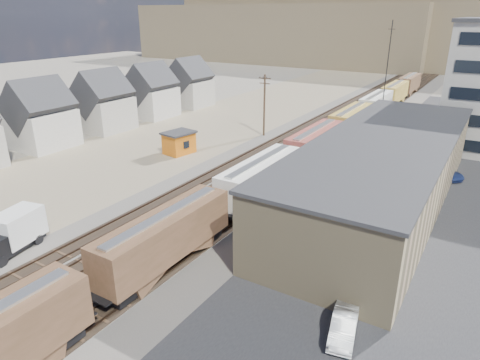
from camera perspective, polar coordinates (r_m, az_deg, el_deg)
The scene contains 15 objects.
ground at distance 36.20m, azimuth -17.79°, elevation -11.66°, with size 300.00×300.00×0.00m, color #6B6356.
ballast_bed at distance 75.42m, azimuth 11.84°, elevation 6.31°, with size 18.00×200.00×0.06m, color #4C4742.
dirt_yard at distance 76.06m, azimuth -5.23°, elevation 6.79°, with size 24.00×180.00×0.03m, color #826F59.
asphalt_lot at distance 57.14m, azimuth 27.35°, elevation -0.61°, with size 26.00×120.00×0.04m, color #232326.
rail_tracks at distance 75.58m, azimuth 11.45°, elevation 6.44°, with size 11.40×200.00×0.24m.
freight_train at distance 65.60m, azimuth 12.47°, elevation 6.51°, with size 3.00×119.74×4.46m.
warehouse at distance 47.38m, azimuth 18.50°, elevation 1.21°, with size 12.40×40.40×7.25m.
utility_pole_north at distance 70.45m, azimuth 3.27°, elevation 10.08°, with size 2.20×0.32×10.00m.
radio_mast at distance 81.51m, azimuth 18.93°, elevation 13.28°, with size 1.20×0.16×18.00m.
townhouse_row at distance 74.40m, azimuth -21.26°, elevation 8.53°, with size 8.15×68.16×10.47m.
hills_north at distance 188.34m, azimuth 25.58°, elevation 17.97°, with size 265.00×80.00×32.00m.
box_truck at distance 41.30m, azimuth -28.18°, elevation -6.29°, with size 3.53×6.64×3.36m.
maintenance_shed at distance 62.57m, azimuth -8.13°, elevation 4.99°, with size 4.04×4.87×3.22m.
parked_car_white at distance 29.18m, azimuth 13.65°, elevation -18.46°, with size 1.52×4.37×1.44m, color white.
parked_car_blue at distance 58.66m, azimuth 25.71°, elevation 0.90°, with size 2.26×4.90×1.36m, color navy.
Camera 1 is at (24.29, -18.80, 19.16)m, focal length 32.00 mm.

